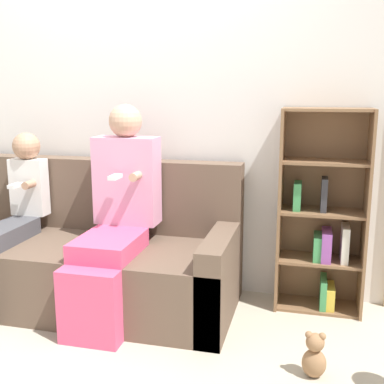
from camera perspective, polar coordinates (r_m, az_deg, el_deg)
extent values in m
plane|color=#B2A893|center=(2.92, -13.01, -16.89)|extent=(14.00, 14.00, 0.00)
cube|color=silver|center=(3.45, -6.73, 9.87)|extent=(10.00, 0.06, 2.55)
cube|color=brown|center=(3.27, -14.49, -9.62)|extent=(2.14, 0.67, 0.43)
cube|color=brown|center=(3.54, -11.52, -3.54)|extent=(2.14, 0.16, 0.93)
cube|color=brown|center=(2.93, 3.16, -10.51)|extent=(0.15, 0.67, 0.56)
cube|color=#DB4C75|center=(2.80, -12.07, -13.25)|extent=(0.35, 0.12, 0.43)
cube|color=#DB4C75|center=(2.95, -9.83, -6.23)|extent=(0.35, 0.46, 0.11)
cube|color=#E599BC|center=(3.15, -7.70, 1.37)|extent=(0.41, 0.19, 0.57)
sphere|color=tan|center=(3.11, -7.90, 8.34)|extent=(0.21, 0.21, 0.21)
cylinder|color=tan|center=(2.97, -6.71, 1.85)|extent=(0.05, 0.10, 0.05)
cube|color=white|center=(2.97, -9.09, 1.77)|extent=(0.05, 0.12, 0.02)
cube|color=#47474C|center=(3.34, -21.41, -4.73)|extent=(0.21, 0.53, 0.11)
cube|color=white|center=(3.54, -18.73, 0.58)|extent=(0.25, 0.11, 0.39)
sphere|color=tan|center=(3.50, -19.04, 5.16)|extent=(0.19, 0.19, 0.19)
cylinder|color=tan|center=(3.41, -18.76, 0.83)|extent=(0.05, 0.10, 0.05)
cube|color=white|center=(3.41, -20.18, 0.72)|extent=(0.05, 0.12, 0.02)
cube|color=brown|center=(3.14, 10.40, -2.06)|extent=(0.02, 0.28, 1.29)
cube|color=brown|center=(3.15, 19.90, -2.53)|extent=(0.02, 0.28, 1.29)
cube|color=brown|center=(3.26, 15.13, -1.75)|extent=(0.54, 0.02, 1.29)
cube|color=brown|center=(3.35, 14.56, -12.94)|extent=(0.50, 0.25, 0.02)
cube|color=brown|center=(3.23, 14.86, -7.79)|extent=(0.50, 0.25, 0.02)
cube|color=brown|center=(3.14, 15.16, -2.30)|extent=(0.50, 0.25, 0.02)
cube|color=brown|center=(3.08, 15.49, 3.46)|extent=(0.50, 0.25, 0.02)
cube|color=brown|center=(3.05, 15.82, 9.39)|extent=(0.50, 0.25, 0.02)
cube|color=beige|center=(3.20, 17.65, -5.81)|extent=(0.04, 0.19, 0.23)
cube|color=#429956|center=(3.11, 12.38, -0.44)|extent=(0.05, 0.15, 0.18)
cube|color=gold|center=(3.32, 16.01, -11.74)|extent=(0.06, 0.19, 0.14)
cube|color=#429956|center=(3.31, 15.28, -11.32)|extent=(0.04, 0.21, 0.19)
cube|color=#934CA3|center=(3.20, 15.62, -6.05)|extent=(0.06, 0.21, 0.19)
cube|color=#429956|center=(3.20, 14.72, -6.28)|extent=(0.06, 0.19, 0.16)
cube|color=#333338|center=(3.11, 15.38, -0.27)|extent=(0.04, 0.14, 0.21)
ellipsoid|color=#936B47|center=(2.59, 14.26, -19.07)|extent=(0.12, 0.10, 0.15)
sphere|color=#936B47|center=(2.54, 14.39, -16.88)|extent=(0.09, 0.09, 0.09)
sphere|color=#936B47|center=(2.52, 13.68, -16.11)|extent=(0.04, 0.04, 0.04)
sphere|color=#936B47|center=(2.52, 15.19, -16.18)|extent=(0.04, 0.04, 0.04)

